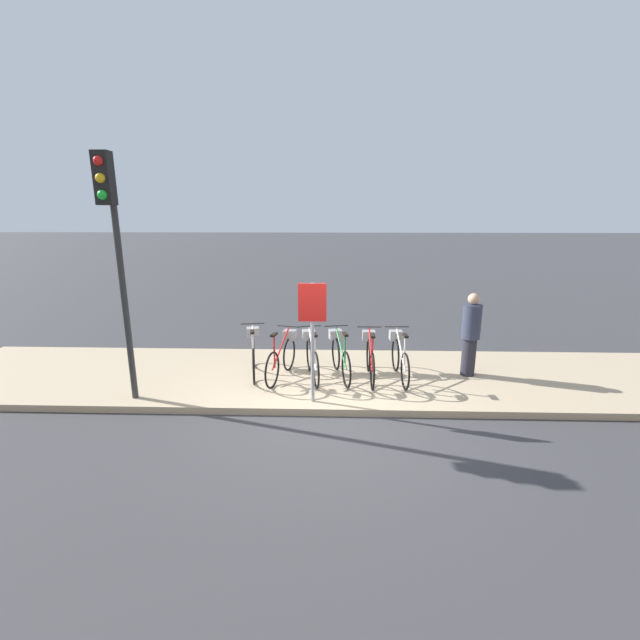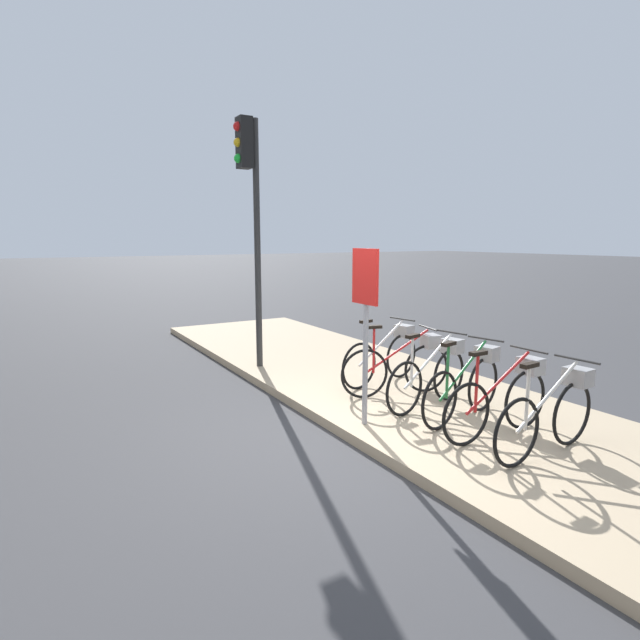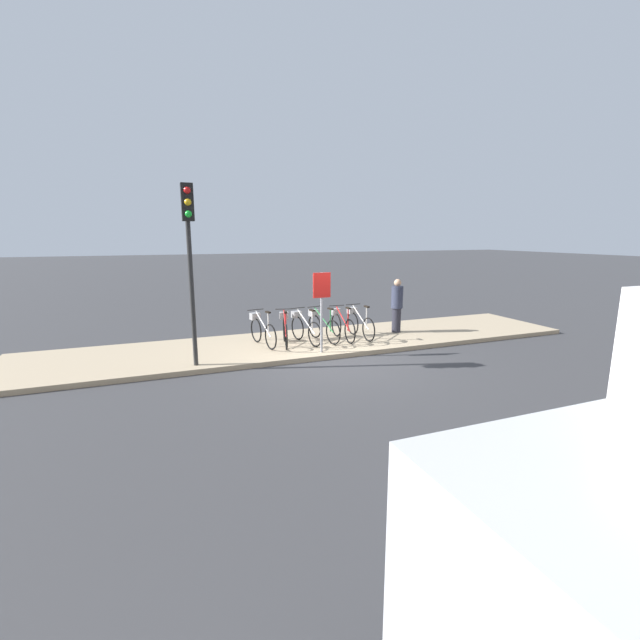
% 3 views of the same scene
% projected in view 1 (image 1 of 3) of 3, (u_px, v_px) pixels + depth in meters
% --- Properties ---
extents(ground_plane, '(120.00, 120.00, 0.00)m').
position_uv_depth(ground_plane, '(325.00, 416.00, 6.77)').
color(ground_plane, '#38383A').
extents(sidewalk, '(14.98, 2.99, 0.12)m').
position_uv_depth(sidewalk, '(326.00, 377.00, 8.20)').
color(sidewalk, tan).
rests_on(sidewalk, ground_plane).
extents(parked_bicycle_0, '(0.47, 1.54, 0.96)m').
position_uv_depth(parked_bicycle_0, '(253.00, 352.00, 8.17)').
color(parked_bicycle_0, black).
rests_on(parked_bicycle_0, sidewalk).
extents(parked_bicycle_1, '(0.53, 1.53, 0.96)m').
position_uv_depth(parked_bicycle_1, '(283.00, 355.00, 7.98)').
color(parked_bicycle_1, black).
rests_on(parked_bicycle_1, sidewalk).
extents(parked_bicycle_2, '(0.48, 1.54, 0.96)m').
position_uv_depth(parked_bicycle_2, '(312.00, 355.00, 7.98)').
color(parked_bicycle_2, black).
rests_on(parked_bicycle_2, sidewalk).
extents(parked_bicycle_3, '(0.49, 1.54, 0.96)m').
position_uv_depth(parked_bicycle_3, '(340.00, 354.00, 8.01)').
color(parked_bicycle_3, black).
rests_on(parked_bicycle_3, sidewalk).
extents(parked_bicycle_4, '(0.46, 1.56, 0.96)m').
position_uv_depth(parked_bicycle_4, '(370.00, 356.00, 7.93)').
color(parked_bicycle_4, black).
rests_on(parked_bicycle_4, sidewalk).
extents(parked_bicycle_5, '(0.46, 1.56, 0.96)m').
position_uv_depth(parked_bicycle_5, '(399.00, 356.00, 7.94)').
color(parked_bicycle_5, black).
rests_on(parked_bicycle_5, sidewalk).
extents(pedestrian, '(0.34, 0.34, 1.58)m').
position_uv_depth(pedestrian, '(471.00, 333.00, 7.97)').
color(pedestrian, '#23232D').
rests_on(pedestrian, sidewalk).
extents(traffic_light, '(0.24, 0.40, 3.87)m').
position_uv_depth(traffic_light, '(113.00, 230.00, 6.39)').
color(traffic_light, '#2D2D2D').
rests_on(traffic_light, sidewalk).
extents(sign_post, '(0.44, 0.07, 1.96)m').
position_uv_depth(sign_post, '(312.00, 322.00, 6.69)').
color(sign_post, '#99999E').
rests_on(sign_post, sidewalk).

